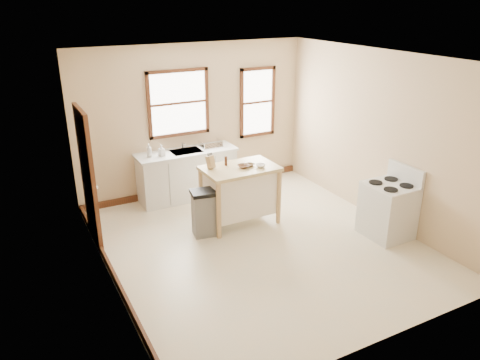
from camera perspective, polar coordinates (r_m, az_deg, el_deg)
name	(u,v)px	position (r m, az deg, el deg)	size (l,w,h in m)	color
floor	(260,244)	(7.28, 2.42, -7.81)	(5.00, 5.00, 0.00)	beige
ceiling	(263,58)	(6.39, 2.83, 14.63)	(5.00, 5.00, 0.00)	white
wall_back	(194,120)	(8.86, -5.62, 7.31)	(4.50, 0.04, 2.80)	tan
wall_left	(102,186)	(5.96, -16.43, -0.72)	(0.04, 5.00, 2.80)	tan
wall_right	(380,137)	(8.03, 16.67, 4.99)	(0.04, 5.00, 2.80)	tan
window_main	(178,103)	(8.66, -7.51, 9.27)	(1.17, 0.06, 1.22)	#412611
window_side	(257,102)	(9.37, 2.13, 9.45)	(0.77, 0.06, 1.37)	#412611
door_left	(88,178)	(7.29, -18.03, 0.24)	(0.06, 0.90, 2.10)	#412611
baseboard_back	(197,186)	(9.25, -5.25, -0.79)	(4.50, 0.04, 0.12)	#412611
baseboard_left	(116,279)	(6.57, -14.93, -11.55)	(0.04, 5.00, 0.12)	#412611
sink_counter	(187,174)	(8.77, -6.46, 0.68)	(1.86, 0.62, 0.92)	silver
faucet	(182,143)	(8.75, -7.05, 4.55)	(0.03, 0.03, 0.22)	silver
soap_bottle_a	(149,150)	(8.36, -11.03, 3.57)	(0.09, 0.09, 0.24)	#B2B2B2
soap_bottle_b	(162,150)	(8.38, -9.54, 3.58)	(0.09, 0.09, 0.20)	#B2B2B2
dish_rack	(211,144)	(8.81, -3.60, 4.40)	(0.40, 0.30, 0.10)	silver
kitchen_island	(240,195)	(7.74, -0.01, -1.84)	(1.20, 0.77, 0.99)	tan
knife_block	(211,162)	(7.48, -3.61, 2.15)	(0.10, 0.10, 0.20)	#DABD72
pepper_grinder	(226,161)	(7.61, -1.73, 2.33)	(0.04, 0.04, 0.15)	#3E1F10
bowl_a	(244,166)	(7.53, 0.43, 1.69)	(0.18, 0.18, 0.05)	brown
bowl_b	(250,165)	(7.61, 1.22, 1.86)	(0.15, 0.15, 0.04)	brown
bowl_c	(261,166)	(7.55, 2.54, 1.76)	(0.16, 0.16, 0.05)	white
trash_bin	(204,213)	(7.40, -4.40, -4.02)	(0.39, 0.33, 0.76)	slate
gas_stove	(389,202)	(7.64, 17.66, -2.62)	(0.70, 0.71, 1.14)	silver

